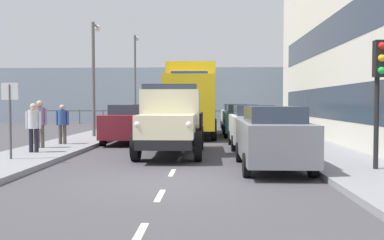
% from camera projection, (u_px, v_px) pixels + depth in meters
% --- Properties ---
extents(ground_plane, '(80.00, 80.00, 0.00)m').
position_uv_depth(ground_plane, '(188.00, 144.00, 19.02)').
color(ground_plane, '#423F44').
extents(sidewalk_left, '(2.51, 35.08, 0.15)m').
position_uv_depth(sidewalk_left, '(299.00, 142.00, 18.82)').
color(sidewalk_left, gray).
rests_on(sidewalk_left, ground_plane).
extents(sidewalk_right, '(2.51, 35.08, 0.15)m').
position_uv_depth(sidewalk_right, '(79.00, 142.00, 19.22)').
color(sidewalk_right, gray).
rests_on(sidewalk_right, ground_plane).
extents(road_centreline_markings, '(0.12, 31.90, 0.01)m').
position_uv_depth(road_centreline_markings, '(187.00, 144.00, 18.87)').
color(road_centreline_markings, silver).
rests_on(road_centreline_markings, ground_plane).
extents(sea_horizon, '(80.00, 0.80, 5.00)m').
position_uv_depth(sea_horizon, '(199.00, 95.00, 39.42)').
color(sea_horizon, '#8C9EAD').
rests_on(sea_horizon, ground_plane).
extents(seawall_railing, '(28.08, 0.08, 1.20)m').
position_uv_depth(seawall_railing, '(198.00, 113.00, 35.89)').
color(seawall_railing, '#4C5156').
rests_on(seawall_railing, ground_plane).
extents(truck_vintage_cream, '(2.17, 5.64, 2.43)m').
position_uv_depth(truck_vintage_cream, '(171.00, 121.00, 14.59)').
color(truck_vintage_cream, black).
rests_on(truck_vintage_cream, ground_plane).
extents(lorry_cargo_yellow, '(2.58, 8.20, 3.87)m').
position_uv_depth(lorry_cargo_yellow, '(192.00, 98.00, 23.28)').
color(lorry_cargo_yellow, gold).
rests_on(lorry_cargo_yellow, ground_plane).
extents(car_grey_kerbside_near, '(1.78, 4.40, 1.72)m').
position_uv_depth(car_grey_kerbside_near, '(272.00, 136.00, 11.76)').
color(car_grey_kerbside_near, slate).
rests_on(car_grey_kerbside_near, ground_plane).
extents(car_white_kerbside_1, '(1.78, 4.09, 1.72)m').
position_uv_depth(car_white_kerbside_1, '(252.00, 126.00, 17.21)').
color(car_white_kerbside_1, white).
rests_on(car_white_kerbside_1, ground_plane).
extents(car_teal_kerbside_2, '(1.93, 4.34, 1.72)m').
position_uv_depth(car_teal_kerbside_2, '(241.00, 120.00, 23.14)').
color(car_teal_kerbside_2, '#1E6670').
rests_on(car_teal_kerbside_2, ground_plane).
extents(car_silver_kerbside_3, '(1.84, 3.98, 1.72)m').
position_uv_depth(car_silver_kerbside_3, '(235.00, 116.00, 29.35)').
color(car_silver_kerbside_3, '#B7BABF').
rests_on(car_silver_kerbside_3, ground_plane).
extents(car_maroon_oppositeside_0, '(1.82, 4.60, 1.72)m').
position_uv_depth(car_maroon_oppositeside_0, '(129.00, 123.00, 19.42)').
color(car_maroon_oppositeside_0, maroon).
rests_on(car_maroon_oppositeside_0, ground_plane).
extents(car_navy_oppositeside_1, '(1.97, 4.39, 1.72)m').
position_uv_depth(car_navy_oppositeside_1, '(149.00, 118.00, 25.80)').
color(car_navy_oppositeside_1, navy).
rests_on(car_navy_oppositeside_1, ground_plane).
extents(pedestrian_near_railing, '(0.53, 0.34, 1.64)m').
position_uv_depth(pedestrian_near_railing, '(33.00, 124.00, 14.42)').
color(pedestrian_near_railing, black).
rests_on(pedestrian_near_railing, sidewalk_right).
extents(pedestrian_in_dark_coat, '(0.53, 0.34, 1.75)m').
position_uv_depth(pedestrian_in_dark_coat, '(40.00, 120.00, 15.86)').
color(pedestrian_in_dark_coat, '#4C473D').
rests_on(pedestrian_in_dark_coat, sidewalk_right).
extents(pedestrian_by_lamp, '(0.53, 0.34, 1.58)m').
position_uv_depth(pedestrian_by_lamp, '(62.00, 121.00, 17.32)').
color(pedestrian_by_lamp, '#4C473D').
rests_on(pedestrian_by_lamp, sidewalk_right).
extents(traffic_light_near, '(0.28, 0.41, 3.20)m').
position_uv_depth(traffic_light_near, '(379.00, 76.00, 10.65)').
color(traffic_light_near, black).
rests_on(traffic_light_near, sidewalk_left).
extents(lamp_post_promenade, '(0.32, 1.14, 5.65)m').
position_uv_depth(lamp_post_promenade, '(94.00, 67.00, 21.47)').
color(lamp_post_promenade, '#59595B').
rests_on(lamp_post_promenade, sidewalk_right).
extents(lamp_post_far, '(0.32, 1.14, 6.78)m').
position_uv_depth(lamp_post_far, '(135.00, 72.00, 32.86)').
color(lamp_post_far, '#59595B').
rests_on(lamp_post_far, sidewalk_right).
extents(street_sign, '(0.50, 0.07, 2.25)m').
position_uv_depth(street_sign, '(10.00, 107.00, 12.68)').
color(street_sign, '#4C4C4C').
rests_on(street_sign, sidewalk_right).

